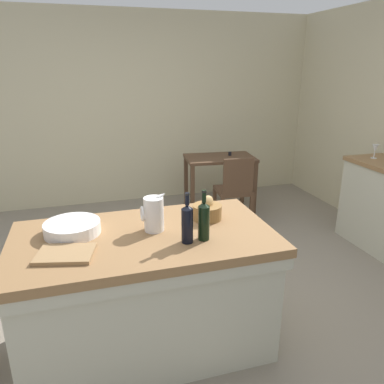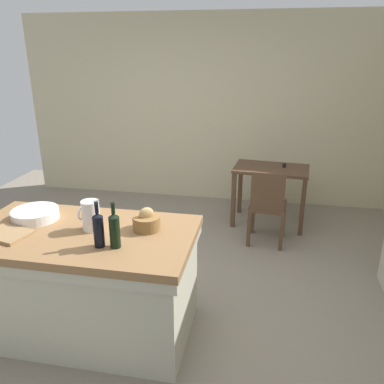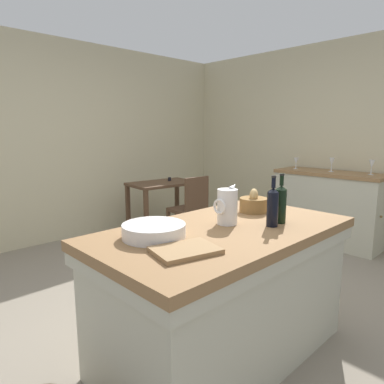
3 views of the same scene
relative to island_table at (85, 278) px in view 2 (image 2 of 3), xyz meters
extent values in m
plane|color=gray|center=(0.45, 0.55, -0.46)|extent=(6.76, 6.76, 0.00)
cube|color=beige|center=(0.45, 3.15, 0.84)|extent=(5.32, 0.12, 2.60)
cube|color=olive|center=(0.00, 0.00, 0.37)|extent=(1.68, 0.92, 0.06)
cube|color=#BCBAA3|center=(0.00, 0.00, 0.30)|extent=(1.66, 0.90, 0.08)
cube|color=#BCBAA3|center=(0.00, 0.00, -0.06)|extent=(1.60, 0.84, 0.80)
cube|color=#513826|center=(1.40, 2.32, 0.26)|extent=(0.95, 0.65, 0.04)
cube|color=#513826|center=(0.96, 2.12, -0.11)|extent=(0.05, 0.05, 0.71)
cube|color=#513826|center=(1.78, 2.04, -0.11)|extent=(0.05, 0.05, 0.71)
cube|color=#513826|center=(1.01, 2.61, -0.11)|extent=(0.05, 0.05, 0.71)
cube|color=#513826|center=(1.83, 2.53, -0.11)|extent=(0.05, 0.05, 0.71)
cylinder|color=black|center=(1.55, 2.36, 0.31)|extent=(0.04, 0.04, 0.05)
cube|color=#513826|center=(1.37, 1.80, -0.02)|extent=(0.43, 0.43, 0.04)
cube|color=#513826|center=(1.36, 1.62, 0.22)|extent=(0.36, 0.06, 0.42)
cube|color=#513826|center=(1.57, 1.96, -0.25)|extent=(0.04, 0.04, 0.43)
cube|color=#513826|center=(1.21, 1.99, -0.25)|extent=(0.04, 0.04, 0.43)
cube|color=#513826|center=(1.54, 1.60, -0.25)|extent=(0.04, 0.04, 0.43)
cube|color=#513826|center=(1.18, 1.63, -0.25)|extent=(0.04, 0.04, 0.43)
cylinder|color=white|center=(0.08, 0.05, 0.51)|extent=(0.13, 0.13, 0.23)
cone|color=white|center=(0.13, 0.05, 0.63)|extent=(0.07, 0.04, 0.06)
torus|color=white|center=(0.00, 0.05, 0.52)|extent=(0.02, 0.10, 0.10)
cylinder|color=white|center=(-0.44, 0.14, 0.44)|extent=(0.36, 0.36, 0.08)
cylinder|color=olive|center=(0.47, 0.13, 0.45)|extent=(0.20, 0.20, 0.10)
ellipsoid|color=tan|center=(0.47, 0.13, 0.52)|extent=(0.13, 0.11, 0.10)
cube|color=#99754C|center=(-0.48, -0.16, 0.41)|extent=(0.36, 0.30, 0.02)
cylinder|color=black|center=(0.35, -0.17, 0.51)|extent=(0.07, 0.07, 0.22)
cone|color=black|center=(0.35, -0.17, 0.63)|extent=(0.07, 0.07, 0.03)
cylinder|color=black|center=(0.35, -0.17, 0.68)|extent=(0.03, 0.03, 0.08)
cylinder|color=black|center=(0.35, -0.17, 0.71)|extent=(0.03, 0.03, 0.01)
cylinder|color=black|center=(0.24, -0.19, 0.50)|extent=(0.07, 0.07, 0.22)
cone|color=black|center=(0.24, -0.19, 0.63)|extent=(0.07, 0.07, 0.03)
cylinder|color=black|center=(0.24, -0.19, 0.68)|extent=(0.03, 0.03, 0.08)
cylinder|color=black|center=(0.24, -0.19, 0.71)|extent=(0.03, 0.03, 0.01)
camera|label=1|loc=(-0.32, -2.18, 1.43)|focal=34.90mm
camera|label=2|loc=(1.28, -2.35, 1.64)|focal=36.14mm
camera|label=3|loc=(-1.58, -1.35, 0.99)|focal=32.38mm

